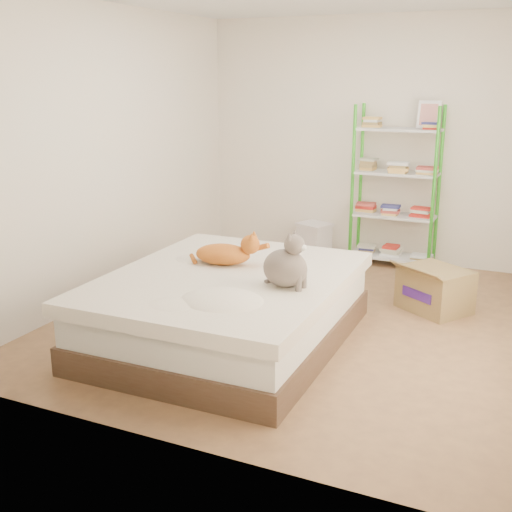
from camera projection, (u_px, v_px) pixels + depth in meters
The scene contains 7 objects.
room at pixel (308, 165), 5.07m from camera, with size 3.81×4.21×2.61m.
bed at pixel (228, 308), 4.90m from camera, with size 1.71×2.13×0.54m.
orange_cat at pixel (223, 252), 5.06m from camera, with size 0.52×0.28×0.21m, color #BF7320, non-canonical shape.
grey_cat at pixel (285, 260), 4.50m from camera, with size 0.29×0.35×0.40m, color #71675B, non-canonical shape.
shelf_unit at pixel (396, 192), 6.73m from camera, with size 0.88×0.36×1.74m.
cardboard_box at pixel (435, 289), 5.57m from camera, with size 0.69×0.73×0.44m.
white_bin at pixel (314, 240), 7.22m from camera, with size 0.42×0.40×0.39m.
Camera 1 is at (1.74, -4.79, 1.99)m, focal length 45.00 mm.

